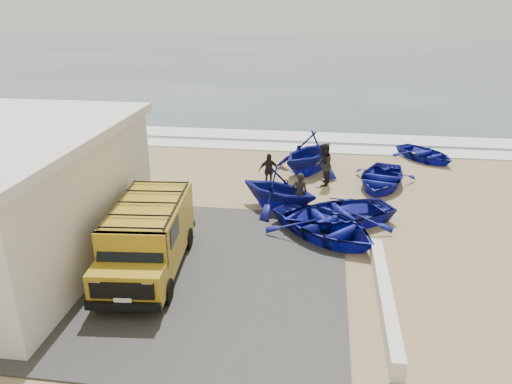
{
  "coord_description": "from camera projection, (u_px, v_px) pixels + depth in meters",
  "views": [
    {
      "loc": [
        3.09,
        -15.07,
        8.02
      ],
      "look_at": [
        0.72,
        2.02,
        1.2
      ],
      "focal_mm": 35.0,
      "sensor_mm": 36.0,
      "label": 1
    }
  ],
  "objects": [
    {
      "name": "slab",
      "position": [
        152.0,
        269.0,
        15.63
      ],
      "size": [
        12.0,
        10.0,
        0.05
      ],
      "primitive_type": "cube",
      "color": "#393634",
      "rests_on": "ground"
    },
    {
      "name": "fisherman_middle",
      "position": [
        323.0,
        165.0,
        22.26
      ],
      "size": [
        0.87,
        1.04,
        1.93
      ],
      "primitive_type": "imported",
      "rotation": [
        0.0,
        0.0,
        -1.73
      ],
      "color": "black",
      "rests_on": "ground"
    },
    {
      "name": "ocean",
      "position": [
        304.0,
        58.0,
        68.81
      ],
      "size": [
        180.0,
        88.0,
        0.01
      ],
      "primitive_type": "cube",
      "color": "#385166",
      "rests_on": "ground"
    },
    {
      "name": "boat_near_left",
      "position": [
        325.0,
        226.0,
        17.57
      ],
      "size": [
        5.28,
        5.21,
        0.9
      ],
      "primitive_type": "imported",
      "rotation": [
        0.0,
        0.0,
        0.83
      ],
      "color": "#121992",
      "rests_on": "ground"
    },
    {
      "name": "surf_line",
      "position": [
        267.0,
        147.0,
        28.27
      ],
      "size": [
        180.0,
        1.6,
        0.06
      ],
      "primitive_type": "cube",
      "color": "white",
      "rests_on": "ground"
    },
    {
      "name": "fisherman_back",
      "position": [
        269.0,
        171.0,
        22.1
      ],
      "size": [
        0.99,
        0.69,
        1.57
      ],
      "primitive_type": "imported",
      "rotation": [
        0.0,
        0.0,
        0.37
      ],
      "color": "black",
      "rests_on": "ground"
    },
    {
      "name": "ground",
      "position": [
        227.0,
        244.0,
        17.22
      ],
      "size": [
        160.0,
        160.0,
        0.0
      ],
      "primitive_type": "plane",
      "color": "tan"
    },
    {
      "name": "boat_far_left",
      "position": [
        309.0,
        152.0,
        23.9
      ],
      "size": [
        4.78,
        4.97,
        2.02
      ],
      "primitive_type": "imported",
      "rotation": [
        0.0,
        0.0,
        -0.52
      ],
      "color": "#121992",
      "rests_on": "ground"
    },
    {
      "name": "fisherman_front",
      "position": [
        300.0,
        193.0,
        19.44
      ],
      "size": [
        0.62,
        0.41,
        1.66
      ],
      "primitive_type": "imported",
      "rotation": [
        0.0,
        0.0,
        3.17
      ],
      "color": "black",
      "rests_on": "ground"
    },
    {
      "name": "parapet",
      "position": [
        385.0,
        297.0,
        13.72
      ],
      "size": [
        0.35,
        6.0,
        0.55
      ],
      "primitive_type": "cube",
      "color": "silver",
      "rests_on": "ground"
    },
    {
      "name": "van",
      "position": [
        148.0,
        236.0,
        15.23
      ],
      "size": [
        2.44,
        5.29,
        2.2
      ],
      "rotation": [
        0.0,
        0.0,
        0.09
      ],
      "color": "#B1891A",
      "rests_on": "ground"
    },
    {
      "name": "boat_mid_left",
      "position": [
        279.0,
        189.0,
        19.78
      ],
      "size": [
        4.23,
        4.02,
        1.74
      ],
      "primitive_type": "imported",
      "rotation": [
        0.0,
        0.0,
        1.12
      ],
      "color": "#121992",
      "rests_on": "ground"
    },
    {
      "name": "boat_far_right",
      "position": [
        425.0,
        154.0,
        25.91
      ],
      "size": [
        3.95,
        4.11,
        0.69
      ],
      "primitive_type": "imported",
      "rotation": [
        0.0,
        0.0,
        0.67
      ],
      "color": "#121992",
      "rests_on": "ground"
    },
    {
      "name": "surf_wash",
      "position": [
        272.0,
        135.0,
        30.57
      ],
      "size": [
        180.0,
        2.2,
        0.04
      ],
      "primitive_type": "cube",
      "color": "white",
      "rests_on": "ground"
    },
    {
      "name": "boat_near_right",
      "position": [
        337.0,
        213.0,
        18.58
      ],
      "size": [
        5.27,
        4.72,
        0.9
      ],
      "primitive_type": "imported",
      "rotation": [
        0.0,
        0.0,
        -1.1
      ],
      "color": "#121992",
      "rests_on": "ground"
    },
    {
      "name": "boat_mid_right",
      "position": [
        381.0,
        178.0,
        22.29
      ],
      "size": [
        3.69,
        4.49,
        0.81
      ],
      "primitive_type": "imported",
      "rotation": [
        0.0,
        0.0,
        -0.26
      ],
      "color": "#121992",
      "rests_on": "ground"
    }
  ]
}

